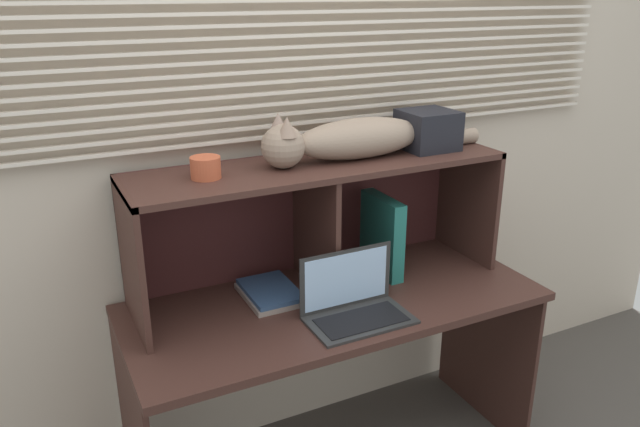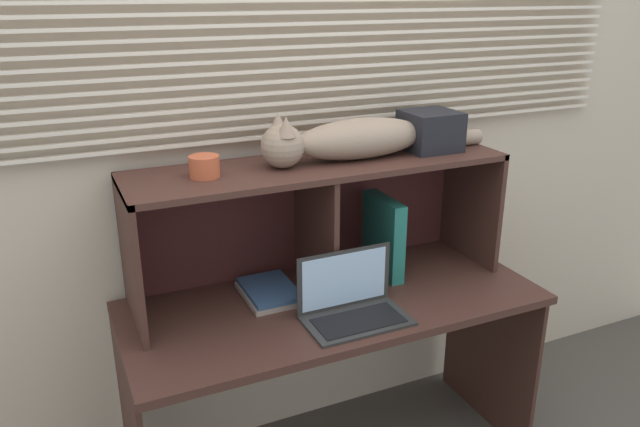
# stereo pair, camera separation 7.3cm
# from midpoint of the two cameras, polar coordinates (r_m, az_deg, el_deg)

# --- Properties ---
(back_panel_with_blinds) EXTENTS (4.40, 0.08, 2.50)m
(back_panel_with_blinds) POSITION_cam_midpoint_polar(r_m,az_deg,el_deg) (2.40, -1.47, 6.83)
(back_panel_with_blinds) COLOR beige
(back_panel_with_blinds) RESTS_ON ground
(desk) EXTENTS (1.51, 0.64, 0.74)m
(desk) POSITION_cam_midpoint_polar(r_m,az_deg,el_deg) (2.34, 2.19, -10.91)
(desk) COLOR #422620
(desk) RESTS_ON ground
(hutch_shelf_unit) EXTENTS (1.37, 0.38, 0.48)m
(hutch_shelf_unit) POSITION_cam_midpoint_polar(r_m,az_deg,el_deg) (2.27, 0.50, 1.32)
(hutch_shelf_unit) COLOR #422620
(hutch_shelf_unit) RESTS_ON desk
(cat) EXTENTS (0.90, 0.17, 0.18)m
(cat) POSITION_cam_midpoint_polar(r_m,az_deg,el_deg) (2.23, 3.67, 6.77)
(cat) COLOR gray
(cat) RESTS_ON hutch_shelf_unit
(laptop) EXTENTS (0.35, 0.21, 0.22)m
(laptop) POSITION_cam_midpoint_polar(r_m,az_deg,el_deg) (2.14, 4.00, -8.25)
(laptop) COLOR #2D2D2D
(laptop) RESTS_ON desk
(binder_upright) EXTENTS (0.05, 0.25, 0.31)m
(binder_upright) POSITION_cam_midpoint_polar(r_m,az_deg,el_deg) (2.43, 6.67, -2.07)
(binder_upright) COLOR #24756C
(binder_upright) RESTS_ON desk
(book_stack) EXTENTS (0.18, 0.25, 0.04)m
(book_stack) POSITION_cam_midpoint_polar(r_m,az_deg,el_deg) (2.29, -3.79, -7.18)
(book_stack) COLOR gray
(book_stack) RESTS_ON desk
(small_basket) EXTENTS (0.10, 0.10, 0.07)m
(small_basket) POSITION_cam_midpoint_polar(r_m,az_deg,el_deg) (2.05, -9.53, 4.26)
(small_basket) COLOR #C25535
(small_basket) RESTS_ON hutch_shelf_unit
(storage_box) EXTENTS (0.20, 0.19, 0.15)m
(storage_box) POSITION_cam_midpoint_polar(r_m,az_deg,el_deg) (2.41, 10.92, 7.45)
(storage_box) COLOR black
(storage_box) RESTS_ON hutch_shelf_unit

